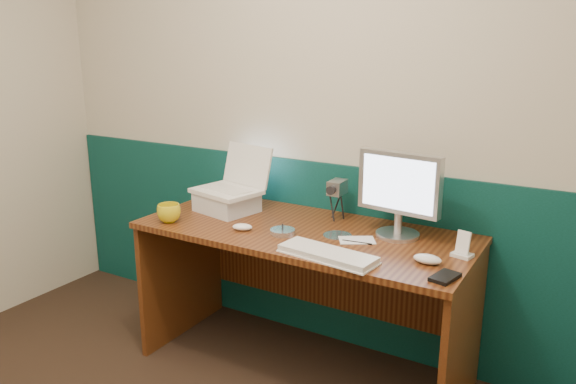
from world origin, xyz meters
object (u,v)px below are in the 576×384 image
Objects in this scene: laptop at (226,168)px; mug at (169,213)px; camcorder at (337,201)px; keyboard at (327,255)px; monitor at (400,195)px; desk at (303,301)px.

laptop is 0.37m from mug.
camcorder is (0.70, 0.46, 0.05)m from mug.
keyboard is at bearing -1.73° from mug.
laptop is at bearing -167.83° from monitor.
laptop is 0.85m from keyboard.
desk is 0.72m from monitor.
laptop is at bearing 164.15° from keyboard.
camcorder reaches higher than mug.
camcorder is at bearing 118.61° from keyboard.
desk is 3.82× the size of keyboard.
desk is 4.09× the size of monitor.
desk is 0.80m from mug.
camcorder is (0.07, 0.22, 0.47)m from desk.
keyboard is (0.26, -0.27, 0.39)m from desk.
desk is at bearing -108.41° from camcorder.
camcorder is at bearing 33.33° from mug.
laptop is 2.83× the size of mug.
camcorder is (0.56, 0.17, -0.14)m from laptop.
mug is at bearing -159.20° from desk.
mug is 0.60× the size of camcorder.
keyboard is (-0.16, -0.40, -0.18)m from monitor.
monitor is at bearing 17.40° from laptop.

